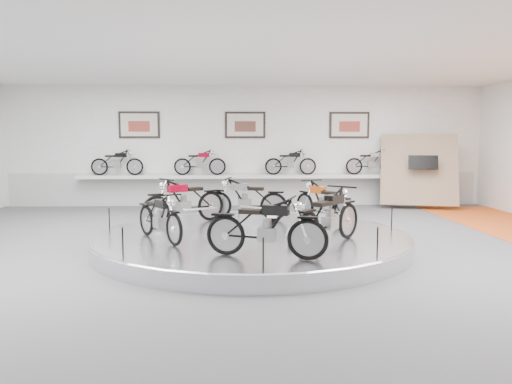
{
  "coord_description": "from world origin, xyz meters",
  "views": [
    {
      "loc": [
        -0.3,
        -9.77,
        2.21
      ],
      "look_at": [
        0.11,
        0.6,
        1.12
      ],
      "focal_mm": 35.0,
      "sensor_mm": 36.0,
      "label": 1
    }
  ],
  "objects_px": {
    "bike_c": "(184,201)",
    "bike_d": "(160,216)",
    "bike_b": "(246,199)",
    "bike_a": "(322,202)",
    "bike_f": "(329,216)",
    "shelf": "(245,176)",
    "display_platform": "(251,241)",
    "bike_e": "(266,227)"
  },
  "relations": [
    {
      "from": "bike_a",
      "to": "bike_f",
      "type": "bearing_deg",
      "value": 145.39
    },
    {
      "from": "bike_b",
      "to": "bike_d",
      "type": "height_order",
      "value": "bike_b"
    },
    {
      "from": "bike_b",
      "to": "bike_d",
      "type": "bearing_deg",
      "value": 68.76
    },
    {
      "from": "bike_a",
      "to": "bike_d",
      "type": "bearing_deg",
      "value": 88.68
    },
    {
      "from": "shelf",
      "to": "bike_e",
      "type": "bearing_deg",
      "value": -88.85
    },
    {
      "from": "shelf",
      "to": "bike_c",
      "type": "xyz_separation_m",
      "value": [
        -1.49,
        -5.15,
        -0.17
      ]
    },
    {
      "from": "bike_c",
      "to": "bike_f",
      "type": "xyz_separation_m",
      "value": [
        2.88,
        -2.4,
        -0.0
      ]
    },
    {
      "from": "display_platform",
      "to": "shelf",
      "type": "bearing_deg",
      "value": 90.0
    },
    {
      "from": "display_platform",
      "to": "bike_e",
      "type": "distance_m",
      "value": 2.23
    },
    {
      "from": "display_platform",
      "to": "bike_e",
      "type": "bearing_deg",
      "value": -85.38
    },
    {
      "from": "shelf",
      "to": "bike_f",
      "type": "xyz_separation_m",
      "value": [
        1.39,
        -7.55,
        -0.17
      ]
    },
    {
      "from": "bike_d",
      "to": "bike_f",
      "type": "bearing_deg",
      "value": 47.77
    },
    {
      "from": "bike_e",
      "to": "bike_c",
      "type": "bearing_deg",
      "value": 134.16
    },
    {
      "from": "bike_a",
      "to": "bike_f",
      "type": "distance_m",
      "value": 2.24
    },
    {
      "from": "bike_f",
      "to": "bike_c",
      "type": "bearing_deg",
      "value": 91.05
    },
    {
      "from": "display_platform",
      "to": "bike_b",
      "type": "xyz_separation_m",
      "value": [
        -0.08,
        1.8,
        0.65
      ]
    },
    {
      "from": "bike_a",
      "to": "bike_f",
      "type": "relative_size",
      "value": 0.94
    },
    {
      "from": "bike_c",
      "to": "bike_f",
      "type": "relative_size",
      "value": 1.0
    },
    {
      "from": "shelf",
      "to": "bike_a",
      "type": "xyz_separation_m",
      "value": [
        1.65,
        -5.32,
        -0.2
      ]
    },
    {
      "from": "shelf",
      "to": "bike_b",
      "type": "bearing_deg",
      "value": -90.98
    },
    {
      "from": "bike_a",
      "to": "display_platform",
      "type": "bearing_deg",
      "value": 95.11
    },
    {
      "from": "bike_c",
      "to": "display_platform",
      "type": "bearing_deg",
      "value": 103.65
    },
    {
      "from": "display_platform",
      "to": "bike_e",
      "type": "relative_size",
      "value": 3.71
    },
    {
      "from": "bike_a",
      "to": "bike_b",
      "type": "xyz_separation_m",
      "value": [
        -1.72,
        0.73,
        0.01
      ]
    },
    {
      "from": "bike_a",
      "to": "bike_e",
      "type": "distance_m",
      "value": 3.52
    },
    {
      "from": "bike_a",
      "to": "bike_e",
      "type": "xyz_separation_m",
      "value": [
        -1.47,
        -3.2,
        0.01
      ]
    },
    {
      "from": "bike_a",
      "to": "bike_d",
      "type": "height_order",
      "value": "bike_a"
    },
    {
      "from": "display_platform",
      "to": "shelf",
      "type": "height_order",
      "value": "shelf"
    },
    {
      "from": "display_platform",
      "to": "bike_e",
      "type": "xyz_separation_m",
      "value": [
        0.17,
        -2.12,
        0.66
      ]
    },
    {
      "from": "bike_a",
      "to": "bike_b",
      "type": "distance_m",
      "value": 1.87
    },
    {
      "from": "shelf",
      "to": "bike_e",
      "type": "distance_m",
      "value": 8.53
    },
    {
      "from": "bike_b",
      "to": "bike_a",
      "type": "bearing_deg",
      "value": 170.44
    },
    {
      "from": "display_platform",
      "to": "bike_d",
      "type": "relative_size",
      "value": 4.08
    },
    {
      "from": "bike_c",
      "to": "bike_f",
      "type": "distance_m",
      "value": 3.75
    },
    {
      "from": "bike_c",
      "to": "bike_d",
      "type": "height_order",
      "value": "bike_c"
    },
    {
      "from": "shelf",
      "to": "bike_c",
      "type": "bearing_deg",
      "value": -106.15
    },
    {
      "from": "bike_c",
      "to": "bike_d",
      "type": "relative_size",
      "value": 1.15
    },
    {
      "from": "bike_c",
      "to": "bike_d",
      "type": "bearing_deg",
      "value": 45.42
    },
    {
      "from": "bike_b",
      "to": "bike_e",
      "type": "bearing_deg",
      "value": 106.96
    },
    {
      "from": "bike_b",
      "to": "bike_c",
      "type": "relative_size",
      "value": 0.95
    },
    {
      "from": "bike_c",
      "to": "bike_a",
      "type": "bearing_deg",
      "value": 140.46
    },
    {
      "from": "bike_a",
      "to": "bike_e",
      "type": "relative_size",
      "value": 0.98
    }
  ]
}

